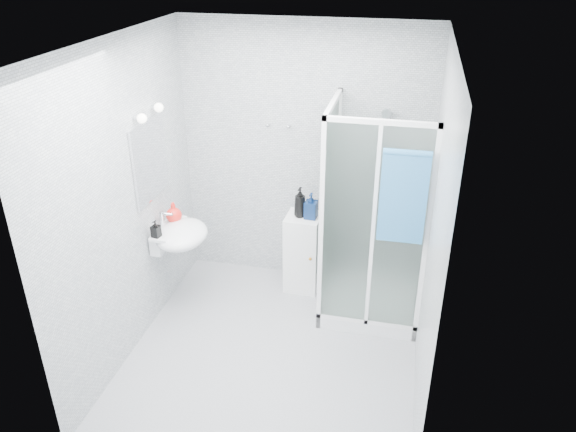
% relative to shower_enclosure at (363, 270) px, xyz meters
% --- Properties ---
extents(room, '(2.40, 2.60, 2.60)m').
position_rel_shower_enclosure_xyz_m(room, '(-0.67, -0.77, 0.85)').
color(room, silver).
rests_on(room, ground).
extents(shower_enclosure, '(0.90, 0.95, 2.00)m').
position_rel_shower_enclosure_xyz_m(shower_enclosure, '(0.00, 0.00, 0.00)').
color(shower_enclosure, white).
rests_on(shower_enclosure, ground).
extents(wall_basin, '(0.46, 0.56, 0.35)m').
position_rel_shower_enclosure_xyz_m(wall_basin, '(-1.66, -0.32, 0.35)').
color(wall_basin, white).
rests_on(wall_basin, ground).
extents(mirror, '(0.02, 0.60, 0.70)m').
position_rel_shower_enclosure_xyz_m(mirror, '(-1.85, -0.32, 1.05)').
color(mirror, white).
rests_on(mirror, room).
extents(vanity_lights, '(0.10, 0.40, 0.08)m').
position_rel_shower_enclosure_xyz_m(vanity_lights, '(-1.80, -0.32, 1.47)').
color(vanity_lights, silver).
rests_on(vanity_lights, room).
extents(wall_hooks, '(0.23, 0.06, 0.03)m').
position_rel_shower_enclosure_xyz_m(wall_hooks, '(-0.92, 0.49, 1.17)').
color(wall_hooks, silver).
rests_on(wall_hooks, room).
extents(storage_cabinet, '(0.34, 0.36, 0.80)m').
position_rel_shower_enclosure_xyz_m(storage_cabinet, '(-0.62, 0.28, -0.05)').
color(storage_cabinet, white).
rests_on(storage_cabinet, ground).
extents(hand_towel, '(0.37, 0.05, 0.78)m').
position_rel_shower_enclosure_xyz_m(hand_towel, '(0.30, -0.40, 0.98)').
color(hand_towel, teal).
rests_on(hand_towel, shower_enclosure).
extents(shampoo_bottle_a, '(0.13, 0.13, 0.30)m').
position_rel_shower_enclosure_xyz_m(shampoo_bottle_a, '(-0.66, 0.27, 0.50)').
color(shampoo_bottle_a, black).
rests_on(shampoo_bottle_a, storage_cabinet).
extents(shampoo_bottle_b, '(0.12, 0.13, 0.26)m').
position_rel_shower_enclosure_xyz_m(shampoo_bottle_b, '(-0.55, 0.26, 0.48)').
color(shampoo_bottle_b, '#0C234D').
rests_on(shampoo_bottle_b, storage_cabinet).
extents(soap_dispenser_orange, '(0.16, 0.16, 0.19)m').
position_rel_shower_enclosure_xyz_m(soap_dispenser_orange, '(-1.74, -0.20, 0.51)').
color(soap_dispenser_orange, red).
rests_on(soap_dispenser_orange, wall_basin).
extents(soap_dispenser_black, '(0.08, 0.08, 0.16)m').
position_rel_shower_enclosure_xyz_m(soap_dispenser_black, '(-1.78, -0.51, 0.49)').
color(soap_dispenser_black, black).
rests_on(soap_dispenser_black, wall_basin).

